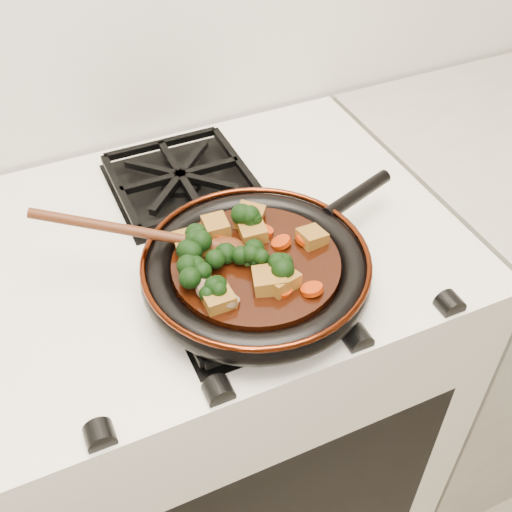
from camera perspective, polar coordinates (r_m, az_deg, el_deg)
name	(u,v)px	position (r m, az deg, el deg)	size (l,w,h in m)	color
stove	(222,397)	(1.36, -3.06, -12.41)	(0.76, 0.60, 0.90)	white
burner_grate_front	(247,288)	(0.91, -0.83, -2.87)	(0.23, 0.23, 0.03)	black
burner_grate_back	(181,180)	(1.11, -6.70, 6.77)	(0.23, 0.23, 0.03)	black
skillet	(257,269)	(0.90, 0.11, -1.13)	(0.44, 0.32, 0.05)	black
braising_sauce	(256,267)	(0.89, 0.00, -0.97)	(0.24, 0.24, 0.02)	black
tofu_cube_0	(312,237)	(0.92, 4.98, 1.68)	(0.04, 0.04, 0.02)	brown
tofu_cube_1	(249,217)	(0.94, -0.58, 3.49)	(0.04, 0.04, 0.02)	brown
tofu_cube_2	(191,244)	(0.90, -5.79, 1.06)	(0.04, 0.05, 0.02)	brown
tofu_cube_3	(253,232)	(0.92, -0.29, 2.16)	(0.04, 0.04, 0.02)	brown
tofu_cube_4	(216,227)	(0.93, -3.58, 2.63)	(0.04, 0.03, 0.02)	brown
tofu_cube_5	(196,242)	(0.91, -5.39, 1.20)	(0.03, 0.03, 0.02)	brown
tofu_cube_6	(281,280)	(0.85, 2.21, -2.19)	(0.04, 0.04, 0.02)	brown
tofu_cube_7	(218,299)	(0.83, -3.37, -3.87)	(0.04, 0.04, 0.02)	brown
tofu_cube_8	(270,281)	(0.85, 1.24, -2.19)	(0.04, 0.04, 0.02)	brown
broccoli_floret_0	(211,290)	(0.84, -4.04, -3.03)	(0.06, 0.06, 0.05)	black
broccoli_floret_1	(279,271)	(0.86, 2.03, -1.37)	(0.06, 0.06, 0.05)	black
broccoli_floret_2	(187,255)	(0.89, -6.15, 0.06)	(0.06, 0.06, 0.05)	black
broccoli_floret_3	(194,276)	(0.85, -5.54, -1.79)	(0.06, 0.06, 0.05)	black
broccoli_floret_4	(249,221)	(0.93, -0.62, 3.16)	(0.06, 0.06, 0.06)	black
broccoli_floret_5	(197,243)	(0.90, -5.24, 1.16)	(0.06, 0.06, 0.05)	black
broccoli_floret_6	(218,258)	(0.88, -3.40, -0.15)	(0.06, 0.06, 0.05)	black
broccoli_floret_7	(248,258)	(0.88, -0.68, -0.18)	(0.06, 0.06, 0.05)	black
carrot_coin_0	(219,232)	(0.93, -3.30, 2.12)	(0.03, 0.03, 0.01)	#A52804
carrot_coin_1	(282,289)	(0.84, 2.29, -2.93)	(0.03, 0.03, 0.01)	#A52804
carrot_coin_2	(306,239)	(0.92, 4.51, 1.51)	(0.03, 0.03, 0.01)	#A52804
carrot_coin_3	(312,289)	(0.85, 4.99, -2.96)	(0.03, 0.03, 0.01)	#A52804
carrot_coin_4	(281,242)	(0.91, 2.25, 1.23)	(0.03, 0.03, 0.01)	#A52804
carrot_coin_5	(263,231)	(0.93, 0.62, 2.28)	(0.03, 0.03, 0.01)	#A52804
mushroom_slice_0	(227,299)	(0.83, -2.61, -3.83)	(0.03, 0.03, 0.01)	#7C6248
mushroom_slice_1	(209,289)	(0.84, -4.19, -2.94)	(0.04, 0.04, 0.01)	#7C6248
mushroom_slice_2	(221,296)	(0.83, -3.17, -3.59)	(0.03, 0.03, 0.01)	#7C6248
wooden_spoon	(168,237)	(0.90, -7.86, 1.68)	(0.16, 0.10, 0.27)	#4B2210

